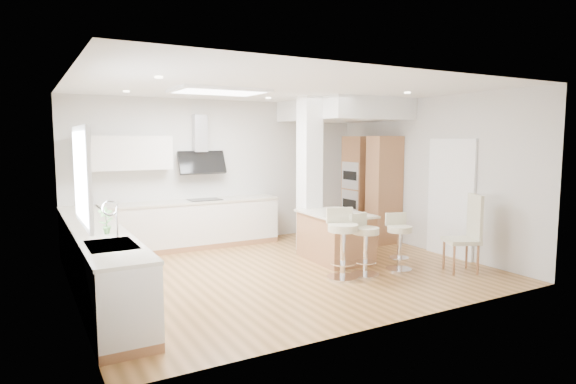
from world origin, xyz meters
TOP-DOWN VIEW (x-y plane):
  - ground at (0.00, 0.00)m, footprint 6.00×6.00m
  - ceiling at (0.00, 0.00)m, footprint 6.00×5.00m
  - wall_back at (0.00, 2.50)m, footprint 6.00×0.04m
  - wall_left at (-3.00, 0.00)m, footprint 0.04×5.00m
  - wall_right at (3.00, 0.00)m, footprint 0.04×5.00m
  - skylight at (-0.79, 0.60)m, footprint 4.10×2.10m
  - window_left at (-2.96, -0.90)m, footprint 0.06×1.28m
  - doorway_right at (2.97, -0.60)m, footprint 0.05×1.00m
  - counter_left at (-2.70, 0.23)m, footprint 0.63×4.50m
  - counter_back at (-0.91, 2.22)m, footprint 3.62×0.63m
  - pillar at (1.05, 0.95)m, footprint 0.35×0.35m
  - soffit at (2.10, 1.40)m, footprint 1.78×2.20m
  - oven_column at (2.68, 1.23)m, footprint 0.63×1.21m
  - peninsula at (1.08, 0.17)m, footprint 0.94×1.37m
  - bar_stool_a at (0.54, -0.79)m, footprint 0.58×0.58m
  - bar_stool_b at (0.93, -0.82)m, footprint 0.49×0.49m
  - bar_stool_c at (1.59, -0.84)m, footprint 0.49×0.49m
  - dining_chair at (2.44, -1.44)m, footprint 0.62×0.62m

SIDE VIEW (x-z plane):
  - ground at x=0.00m, z-range 0.00..0.00m
  - ceiling at x=0.00m, z-range -0.01..0.01m
  - peninsula at x=1.08m, z-range -0.03..0.85m
  - counter_left at x=-2.70m, z-range -0.22..1.13m
  - bar_stool_c at x=1.59m, z-range 0.05..0.94m
  - bar_stool_b at x=0.93m, z-range 0.06..0.99m
  - bar_stool_a at x=0.54m, z-range 0.06..1.10m
  - dining_chair at x=2.44m, z-range 0.04..1.24m
  - counter_back at x=-0.91m, z-range -0.55..1.95m
  - doorway_right at x=2.97m, z-range -0.05..2.05m
  - oven_column at x=2.68m, z-range 0.00..2.10m
  - wall_back at x=0.00m, z-range 0.00..2.80m
  - wall_left at x=-3.00m, z-range 0.00..2.80m
  - wall_right at x=3.00m, z-range 0.00..2.80m
  - pillar at x=1.05m, z-range 0.00..2.80m
  - window_left at x=-2.96m, z-range 1.16..2.23m
  - soffit at x=2.10m, z-range 2.40..2.80m
  - skylight at x=-0.79m, z-range 2.74..2.80m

